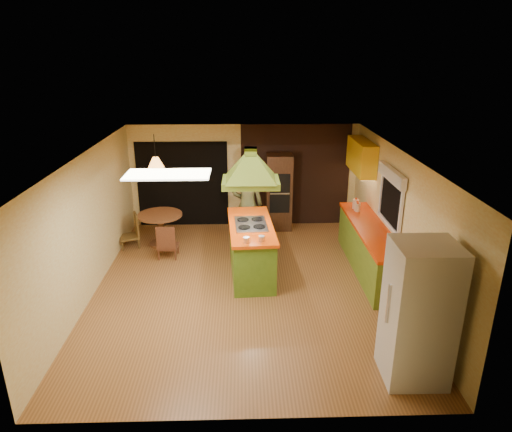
{
  "coord_description": "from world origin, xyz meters",
  "views": [
    {
      "loc": [
        -0.03,
        -7.53,
        4.17
      ],
      "look_at": [
        0.22,
        0.67,
        1.15
      ],
      "focal_mm": 32.0,
      "sensor_mm": 36.0,
      "label": 1
    }
  ],
  "objects_px": {
    "dining_table": "(161,223)",
    "refrigerator": "(419,313)",
    "man": "(247,205)",
    "wall_oven": "(279,192)",
    "kitchen_island": "(251,248)",
    "canister_large": "(356,204)"
  },
  "relations": [
    {
      "from": "refrigerator",
      "to": "wall_oven",
      "type": "distance_m",
      "value": 5.64
    },
    {
      "from": "man",
      "to": "wall_oven",
      "type": "relative_size",
      "value": 1.01
    },
    {
      "from": "kitchen_island",
      "to": "dining_table",
      "type": "height_order",
      "value": "kitchen_island"
    },
    {
      "from": "wall_oven",
      "to": "canister_large",
      "type": "height_order",
      "value": "wall_oven"
    },
    {
      "from": "kitchen_island",
      "to": "canister_large",
      "type": "xyz_separation_m",
      "value": [
        2.28,
        1.14,
        0.5
      ]
    },
    {
      "from": "wall_oven",
      "to": "dining_table",
      "type": "height_order",
      "value": "wall_oven"
    },
    {
      "from": "kitchen_island",
      "to": "canister_large",
      "type": "relative_size",
      "value": 10.43
    },
    {
      "from": "dining_table",
      "to": "refrigerator",
      "type": "bearing_deg",
      "value": -47.77
    },
    {
      "from": "refrigerator",
      "to": "dining_table",
      "type": "relative_size",
      "value": 1.98
    },
    {
      "from": "refrigerator",
      "to": "man",
      "type": "bearing_deg",
      "value": 116.44
    },
    {
      "from": "wall_oven",
      "to": "canister_large",
      "type": "relative_size",
      "value": 9.17
    },
    {
      "from": "dining_table",
      "to": "canister_large",
      "type": "height_order",
      "value": "canister_large"
    },
    {
      "from": "man",
      "to": "refrigerator",
      "type": "bearing_deg",
      "value": 115.94
    },
    {
      "from": "kitchen_island",
      "to": "wall_oven",
      "type": "distance_m",
      "value": 2.52
    },
    {
      "from": "refrigerator",
      "to": "dining_table",
      "type": "distance_m",
      "value": 6.11
    },
    {
      "from": "refrigerator",
      "to": "canister_large",
      "type": "bearing_deg",
      "value": 88.24
    },
    {
      "from": "canister_large",
      "to": "wall_oven",
      "type": "bearing_deg",
      "value": 141.74
    },
    {
      "from": "man",
      "to": "kitchen_island",
      "type": "bearing_deg",
      "value": 92.24
    },
    {
      "from": "man",
      "to": "dining_table",
      "type": "xyz_separation_m",
      "value": [
        -1.94,
        0.05,
        -0.42
      ]
    },
    {
      "from": "refrigerator",
      "to": "dining_table",
      "type": "xyz_separation_m",
      "value": [
        -4.09,
        4.51,
        -0.45
      ]
    },
    {
      "from": "dining_table",
      "to": "canister_large",
      "type": "distance_m",
      "value": 4.31
    },
    {
      "from": "man",
      "to": "wall_oven",
      "type": "distance_m",
      "value": 1.26
    }
  ]
}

